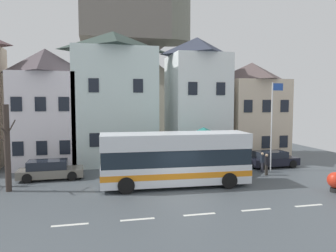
% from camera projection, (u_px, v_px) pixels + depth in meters
% --- Properties ---
extents(ground_plane, '(40.00, 60.00, 0.07)m').
position_uv_depth(ground_plane, '(185.00, 199.00, 18.10)').
color(ground_plane, '#474E54').
extents(townhouse_01, '(5.10, 6.13, 9.86)m').
position_uv_depth(townhouse_01, '(46.00, 107.00, 27.46)').
color(townhouse_01, white).
rests_on(townhouse_01, ground_plane).
extents(townhouse_02, '(7.00, 6.96, 11.65)m').
position_uv_depth(townhouse_02, '(114.00, 97.00, 29.06)').
color(townhouse_02, silver).
rests_on(townhouse_02, ground_plane).
extents(townhouse_03, '(5.01, 5.55, 11.31)m').
position_uv_depth(townhouse_03, '(197.00, 99.00, 30.06)').
color(townhouse_03, white).
rests_on(townhouse_03, ground_plane).
extents(townhouse_04, '(5.37, 5.87, 9.16)m').
position_uv_depth(townhouse_04, '(251.00, 110.00, 31.53)').
color(townhouse_04, beige).
rests_on(townhouse_04, ground_plane).
extents(hilltop_castle, '(38.34, 38.34, 24.29)m').
position_uv_depth(hilltop_castle, '(125.00, 83.00, 48.45)').
color(hilltop_castle, '#676457').
rests_on(hilltop_castle, ground_plane).
extents(transit_bus, '(9.54, 2.98, 3.42)m').
position_uv_depth(transit_bus, '(175.00, 159.00, 20.62)').
color(transit_bus, silver).
rests_on(transit_bus, ground_plane).
extents(bus_shelter, '(3.60, 3.60, 3.48)m').
position_uv_depth(bus_shelter, '(204.00, 135.00, 24.37)').
color(bus_shelter, '#473D33').
rests_on(bus_shelter, ground_plane).
extents(parked_car_00, '(4.25, 2.10, 1.31)m').
position_uv_depth(parked_car_00, '(272.00, 159.00, 26.70)').
color(parked_car_00, black).
rests_on(parked_car_00, ground_plane).
extents(parked_car_01, '(4.41, 1.97, 1.33)m').
position_uv_depth(parked_car_01, '(50.00, 170.00, 22.53)').
color(parked_car_01, slate).
rests_on(parked_car_01, ground_plane).
extents(pedestrian_00, '(0.35, 0.35, 1.52)m').
position_uv_depth(pedestrian_00, '(239.00, 164.00, 23.51)').
color(pedestrian_00, '#2D2D38').
rests_on(pedestrian_00, ground_plane).
extents(pedestrian_01, '(0.30, 0.30, 1.58)m').
position_uv_depth(pedestrian_01, '(267.00, 163.00, 23.70)').
color(pedestrian_01, '#38332D').
rests_on(pedestrian_01, ground_plane).
extents(pedestrian_02, '(0.29, 0.29, 1.59)m').
position_uv_depth(pedestrian_02, '(218.00, 164.00, 23.50)').
color(pedestrian_02, '#2D2D38').
rests_on(pedestrian_02, ground_plane).
extents(pedestrian_03, '(0.29, 0.33, 1.53)m').
position_uv_depth(pedestrian_03, '(262.00, 161.00, 24.73)').
color(pedestrian_03, '#2D2D38').
rests_on(pedestrian_03, ground_plane).
extents(public_bench, '(1.62, 0.48, 0.87)m').
position_uv_depth(public_bench, '(213.00, 161.00, 27.01)').
color(public_bench, '#33473D').
rests_on(public_bench, ground_plane).
extents(flagpole, '(0.95, 0.10, 6.90)m').
position_uv_depth(flagpole, '(273.00, 120.00, 25.15)').
color(flagpole, silver).
rests_on(flagpole, ground_plane).
extents(harbour_buoy, '(0.96, 0.96, 1.21)m').
position_uv_depth(harbour_buoy, '(335.00, 181.00, 19.29)').
color(harbour_buoy, black).
rests_on(harbour_buoy, ground_plane).
extents(bare_tree_00, '(1.71, 2.11, 5.26)m').
position_uv_depth(bare_tree_00, '(7.00, 147.00, 19.31)').
color(bare_tree_00, '#382D28').
rests_on(bare_tree_00, ground_plane).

